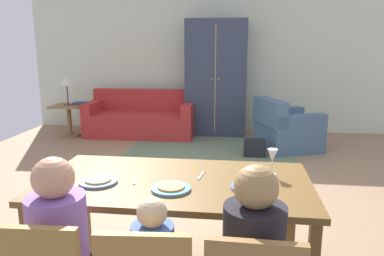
% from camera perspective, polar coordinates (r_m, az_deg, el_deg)
% --- Properties ---
extents(ground_plane, '(7.23, 6.36, 0.02)m').
position_cam_1_polar(ground_plane, '(4.41, 0.53, -9.45)').
color(ground_plane, '#907152').
extents(back_wall, '(7.23, 0.10, 2.70)m').
position_cam_1_polar(back_wall, '(7.31, 3.49, 10.25)').
color(back_wall, beige).
rests_on(back_wall, ground_plane).
extents(dining_table, '(1.80, 0.94, 0.76)m').
position_cam_1_polar(dining_table, '(2.55, -2.49, -9.42)').
color(dining_table, brown).
rests_on(dining_table, ground_plane).
extents(plate_near_man, '(0.25, 0.25, 0.02)m').
position_cam_1_polar(plate_near_man, '(2.54, -14.15, -7.97)').
color(plate_near_man, '#4A6EA4').
rests_on(plate_near_man, dining_table).
extents(pizza_near_man, '(0.17, 0.17, 0.01)m').
position_cam_1_polar(pizza_near_man, '(2.53, -14.17, -7.66)').
color(pizza_near_man, '#E1AA4D').
rests_on(pizza_near_man, plate_near_man).
extents(plate_near_child, '(0.25, 0.25, 0.02)m').
position_cam_1_polar(plate_near_child, '(2.35, -3.25, -9.25)').
color(plate_near_child, teal).
rests_on(plate_near_child, dining_table).
extents(pizza_near_child, '(0.17, 0.17, 0.01)m').
position_cam_1_polar(pizza_near_child, '(2.35, -3.25, -8.91)').
color(pizza_near_child, gold).
rests_on(pizza_near_child, plate_near_child).
extents(plate_near_woman, '(0.25, 0.25, 0.02)m').
position_cam_1_polar(plate_near_woman, '(2.39, 8.96, -8.99)').
color(plate_near_woman, '#4D75A6').
rests_on(plate_near_woman, dining_table).
extents(wine_glass, '(0.07, 0.07, 0.19)m').
position_cam_1_polar(wine_glass, '(2.63, 12.20, -4.30)').
color(wine_glass, silver).
rests_on(wine_glass, dining_table).
extents(fork, '(0.05, 0.15, 0.01)m').
position_cam_1_polar(fork, '(2.53, -8.78, -7.92)').
color(fork, silver).
rests_on(fork, dining_table).
extents(knife, '(0.04, 0.17, 0.01)m').
position_cam_1_polar(knife, '(2.59, 1.41, -7.26)').
color(knife, silver).
rests_on(knife, dining_table).
extents(area_rug, '(2.60, 1.80, 0.01)m').
position_cam_1_polar(area_rug, '(6.01, 2.79, -3.26)').
color(area_rug, '#5F7254').
rests_on(area_rug, ground_plane).
extents(couch, '(1.97, 0.86, 0.82)m').
position_cam_1_polar(couch, '(6.99, -7.73, 1.39)').
color(couch, '#A92B29').
rests_on(couch, ground_plane).
extents(armchair, '(1.11, 1.11, 0.82)m').
position_cam_1_polar(armchair, '(6.14, 14.09, -0.26)').
color(armchair, '#43617B').
rests_on(armchair, ground_plane).
extents(armoire, '(1.10, 0.59, 2.10)m').
position_cam_1_polar(armoire, '(6.93, 3.72, 7.64)').
color(armoire, '#2F3A4D').
rests_on(armoire, ground_plane).
extents(side_table, '(0.56, 0.56, 0.58)m').
position_cam_1_polar(side_table, '(7.18, -18.30, 1.78)').
color(side_table, olive).
rests_on(side_table, ground_plane).
extents(table_lamp, '(0.26, 0.26, 0.54)m').
position_cam_1_polar(table_lamp, '(7.10, -18.66, 6.79)').
color(table_lamp, '#54373A').
rests_on(table_lamp, side_table).
extents(book_lower, '(0.22, 0.16, 0.03)m').
position_cam_1_polar(book_lower, '(7.11, -16.98, 3.53)').
color(book_lower, '#933A22').
rests_on(book_lower, side_table).
extents(book_upper, '(0.22, 0.16, 0.03)m').
position_cam_1_polar(book_upper, '(7.08, -16.80, 3.74)').
color(book_upper, navy).
rests_on(book_upper, book_lower).
extents(handbag, '(0.32, 0.16, 0.26)m').
position_cam_1_polar(handbag, '(5.68, 9.55, -3.05)').
color(handbag, black).
rests_on(handbag, ground_plane).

